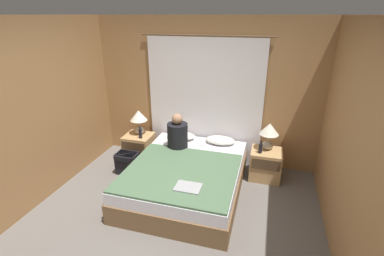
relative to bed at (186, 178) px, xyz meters
name	(u,v)px	position (x,y,z in m)	size (l,w,h in m)	color
ground_plane	(165,231)	(0.00, -0.90, -0.23)	(16.00, 16.00, 0.00)	#66605B
wall_back	(205,93)	(0.00, 1.13, 1.02)	(3.96, 0.06, 2.50)	#A37547
wall_left	(16,122)	(-1.95, -0.90, 1.02)	(0.06, 4.12, 2.50)	#A37547
wall_right	(364,166)	(1.95, -0.90, 1.02)	(0.06, 4.12, 2.50)	#A37547
curtain_panel	(204,102)	(0.00, 1.06, 0.87)	(2.19, 0.02, 2.21)	white
bed	(186,178)	(0.00, 0.00, 0.00)	(1.59, 2.02, 0.47)	brown
nightstand_left	(139,147)	(-1.13, 0.71, 0.01)	(0.49, 0.46, 0.49)	tan
nightstand_right	(265,164)	(1.13, 0.71, 0.01)	(0.49, 0.46, 0.49)	tan
lamp_left	(139,118)	(-1.13, 0.79, 0.55)	(0.30, 0.30, 0.45)	#B2A899
lamp_right	(269,132)	(1.13, 0.79, 0.55)	(0.30, 0.30, 0.45)	#B2A899
pillow_left	(181,136)	(-0.35, 0.82, 0.30)	(0.50, 0.30, 0.12)	silver
pillow_right	(220,140)	(0.35, 0.82, 0.30)	(0.50, 0.30, 0.12)	silver
blanket_on_bed	(181,172)	(0.00, -0.27, 0.25)	(1.53, 1.43, 0.03)	#4C6B4C
person_left_in_bed	(178,134)	(-0.29, 0.48, 0.47)	(0.33, 0.33, 0.59)	black
beer_bottle_on_left_stand	(140,133)	(-1.03, 0.62, 0.34)	(0.06, 0.06, 0.22)	black
beer_bottle_on_right_stand	(260,148)	(1.02, 0.62, 0.34)	(0.06, 0.06, 0.21)	black
laptop_on_bed	(188,187)	(0.22, -0.62, 0.27)	(0.32, 0.24, 0.02)	#9EA0A5
backpack_on_floor	(127,162)	(-1.11, 0.23, -0.02)	(0.35, 0.28, 0.36)	black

